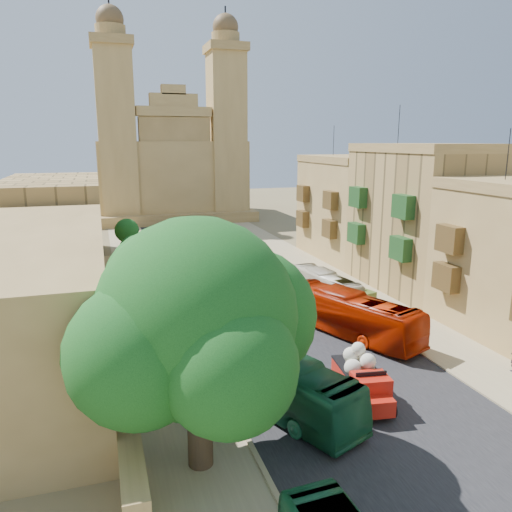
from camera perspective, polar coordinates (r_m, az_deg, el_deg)
ground at (r=24.52m, az=20.20°, el=-22.70°), size 260.00×260.00×0.00m
road_surface at (r=49.22m, az=-1.40°, el=-3.54°), size 14.00×140.00×0.01m
sidewalk_east at (r=52.54m, az=8.61°, el=-2.61°), size 5.00×140.00×0.01m
sidewalk_west at (r=47.59m, az=-12.49°, el=-4.43°), size 5.00×140.00×0.01m
kerb_east at (r=51.50m, az=6.11°, el=-2.80°), size 0.25×140.00×0.12m
kerb_west at (r=47.83m, az=-9.51°, el=-4.14°), size 0.25×140.00×0.12m
townhouse_c at (r=50.19m, az=18.06°, el=4.22°), size 9.00×14.00×17.40m
townhouse_d at (r=62.09m, az=10.54°, el=5.51°), size 9.00×14.00×15.90m
west_wall at (r=37.70m, az=-15.72°, el=-7.85°), size 1.00×40.00×1.80m
west_building_low at (r=35.12m, az=-24.95°, el=-4.46°), size 10.00×28.00×8.40m
west_building_mid at (r=60.24m, az=-22.05°, el=3.44°), size 10.00×22.00×10.00m
church at (r=94.97m, az=-9.73°, el=10.09°), size 28.00×22.50×36.30m
ficus_tree at (r=21.05m, az=-6.50°, el=-7.76°), size 11.10×10.22×11.10m
street_tree_a at (r=29.54m, az=-10.52°, el=-8.57°), size 3.16×3.16×4.85m
street_tree_b at (r=40.96m, az=-12.62°, el=-2.83°), size 2.97×2.97×4.57m
street_tree_c at (r=52.58m, az=-13.80°, el=0.65°), size 3.03×3.03×4.66m
street_tree_d at (r=64.36m, az=-14.55°, el=2.81°), size 3.01×3.01×4.63m
red_truck at (r=28.79m, az=12.07°, el=-13.39°), size 2.72×5.43×3.05m
olive_pickup at (r=43.12m, az=10.32°, el=-4.82°), size 3.30×5.19×1.98m
bus_green_north at (r=27.50m, az=1.89°, el=-13.87°), size 6.81×11.42×3.14m
bus_red_east at (r=37.42m, az=10.77°, el=-6.59°), size 6.79×11.72×3.21m
bus_cream_east at (r=45.35m, az=7.96°, el=-3.42°), size 3.11×9.42×2.57m
car_blue_a at (r=30.58m, az=-0.05°, el=-13.01°), size 2.43×3.71×1.18m
car_white_a at (r=46.14m, az=-2.22°, el=-3.82°), size 1.42×4.02×1.32m
car_cream at (r=47.51m, az=5.59°, el=-3.53°), size 2.67×4.22×1.09m
car_dkblue at (r=55.97m, az=-6.69°, el=-0.85°), size 2.51×5.02×1.40m
car_white_b at (r=64.95m, az=-1.55°, el=1.10°), size 2.28×3.96×1.27m
car_blue_b at (r=73.52m, az=-8.73°, el=2.36°), size 2.26×4.08×1.28m
pedestrian_c at (r=43.01m, az=12.05°, el=-5.23°), size 0.54×0.95×1.53m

